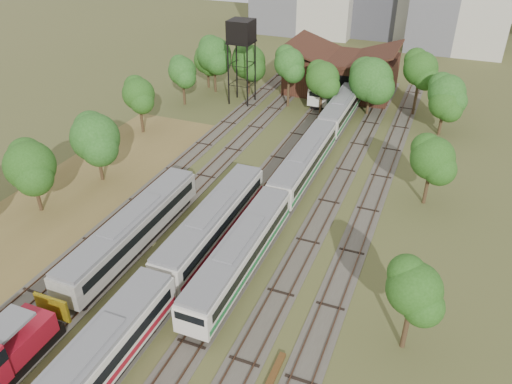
% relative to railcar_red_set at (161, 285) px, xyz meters
% --- Properties ---
extents(ground, '(240.00, 240.00, 0.00)m').
position_rel_railcar_red_set_xyz_m(ground, '(2.00, -6.00, -1.85)').
color(ground, '#475123').
rests_on(ground, ground).
extents(dry_grass_patch, '(14.00, 60.00, 0.04)m').
position_rel_railcar_red_set_xyz_m(dry_grass_patch, '(-16.00, 2.00, -1.83)').
color(dry_grass_patch, brown).
rests_on(dry_grass_patch, ground).
extents(tracks, '(24.60, 80.00, 0.19)m').
position_rel_railcar_red_set_xyz_m(tracks, '(1.33, 19.00, -1.80)').
color(tracks, '#4C473D').
rests_on(tracks, ground).
extents(railcar_red_set, '(2.83, 34.58, 3.49)m').
position_rel_railcar_red_set_xyz_m(railcar_red_set, '(0.00, 0.00, 0.00)').
color(railcar_red_set, black).
rests_on(railcar_red_set, ground).
extents(railcar_green_set, '(2.74, 52.08, 3.39)m').
position_rel_railcar_red_set_xyz_m(railcar_green_set, '(4.00, 23.21, -0.06)').
color(railcar_green_set, black).
rests_on(railcar_green_set, ground).
extents(railcar_rear, '(2.87, 16.08, 3.55)m').
position_rel_railcar_red_set_xyz_m(railcar_rear, '(0.00, 49.94, 0.03)').
color(railcar_rear, black).
rests_on(railcar_rear, ground).
extents(old_grey_coach, '(2.75, 18.00, 3.40)m').
position_rel_railcar_red_set_xyz_m(old_grey_coach, '(-6.00, 5.22, 0.01)').
color(old_grey_coach, black).
rests_on(old_grey_coach, ground).
extents(water_tower, '(3.47, 3.47, 11.97)m').
position_rel_railcar_red_set_xyz_m(water_tower, '(-11.42, 41.60, 8.25)').
color(water_tower, black).
rests_on(water_tower, ground).
extents(maintenance_shed, '(16.45, 11.55, 7.58)m').
position_rel_railcar_red_set_xyz_m(maintenance_shed, '(1.00, 51.98, 1.07)').
color(maintenance_shed, '#381E14').
rests_on(maintenance_shed, ground).
extents(tree_band_left, '(7.63, 65.98, 8.49)m').
position_rel_railcar_red_set_xyz_m(tree_band_left, '(-17.90, 12.23, 3.14)').
color(tree_band_left, '#382616').
rests_on(tree_band_left, ground).
extents(tree_band_far, '(38.97, 9.40, 8.91)m').
position_rel_railcar_red_set_xyz_m(tree_band_far, '(0.06, 43.78, 3.64)').
color(tree_band_far, '#382616').
rests_on(tree_band_far, ground).
extents(tree_band_right, '(4.60, 41.65, 7.19)m').
position_rel_railcar_red_set_xyz_m(tree_band_right, '(17.11, 23.44, 2.97)').
color(tree_band_right, '#382616').
rests_on(tree_band_right, ground).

